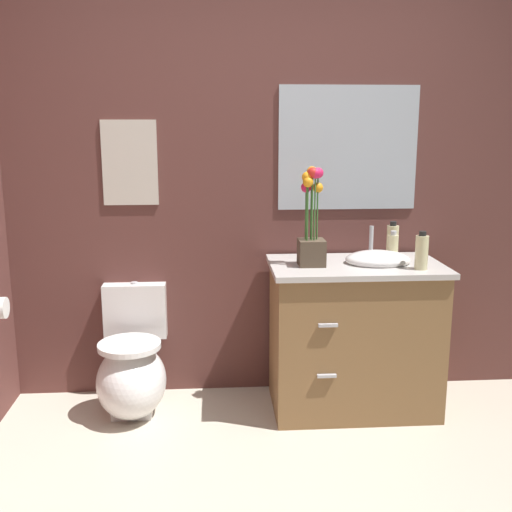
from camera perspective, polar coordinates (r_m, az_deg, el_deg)
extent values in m
cube|color=brown|center=(3.57, 3.32, 6.80)|extent=(4.44, 0.05, 2.50)
ellipsoid|color=white|center=(3.50, -11.51, -11.35)|extent=(0.38, 0.48, 0.40)
cube|color=white|center=(3.59, -11.33, -12.64)|extent=(0.22, 0.26, 0.18)
cube|color=white|center=(3.66, -11.16, -4.97)|extent=(0.36, 0.13, 0.32)
cylinder|color=white|center=(3.41, -11.71, -8.17)|extent=(0.34, 0.34, 0.03)
cylinder|color=#B7B7BC|center=(3.62, -11.27, -2.54)|extent=(0.04, 0.04, 0.02)
cube|color=brown|center=(3.50, 9.07, -7.66)|extent=(0.90, 0.52, 0.81)
cube|color=#BCB7B2|center=(3.38, 9.31, -0.95)|extent=(0.94, 0.56, 0.03)
ellipsoid|color=white|center=(3.41, 11.30, -0.34)|extent=(0.36, 0.26, 0.10)
cylinder|color=#B7B7BC|center=(3.54, 10.67, 1.33)|extent=(0.02, 0.02, 0.18)
cube|color=#B7B7BC|center=(3.15, 6.73, -6.42)|extent=(0.10, 0.02, 0.02)
cube|color=#B7B7BC|center=(3.25, 6.61, -11.03)|extent=(0.10, 0.02, 0.02)
cube|color=#4C3D2D|center=(3.30, 5.18, 0.33)|extent=(0.14, 0.14, 0.14)
cylinder|color=#386B2D|center=(3.27, 5.74, 4.61)|extent=(0.01, 0.01, 0.35)
sphere|color=#E01E51|center=(3.25, 5.81, 7.71)|extent=(0.06, 0.06, 0.06)
cylinder|color=#386B2D|center=(3.28, 5.73, 3.96)|extent=(0.01, 0.01, 0.28)
sphere|color=orange|center=(3.27, 5.78, 6.35)|extent=(0.06, 0.06, 0.06)
cylinder|color=#386B2D|center=(3.27, 5.17, 4.69)|extent=(0.01, 0.01, 0.36)
sphere|color=orange|center=(3.26, 5.23, 7.83)|extent=(0.06, 0.06, 0.06)
cylinder|color=#386B2D|center=(3.28, 4.66, 3.98)|extent=(0.01, 0.01, 0.28)
sphere|color=#E01E51|center=(3.26, 4.70, 6.39)|extent=(0.06, 0.06, 0.06)
cylinder|color=#386B2D|center=(3.24, 4.73, 4.40)|extent=(0.01, 0.01, 0.33)
sphere|color=orange|center=(3.22, 4.78, 7.34)|extent=(0.06, 0.06, 0.06)
cylinder|color=#386B2D|center=(3.23, 4.82, 4.15)|extent=(0.01, 0.01, 0.31)
sphere|color=orange|center=(3.21, 4.87, 6.89)|extent=(0.06, 0.06, 0.06)
cylinder|color=#386B2D|center=(3.24, 5.25, 4.58)|extent=(0.01, 0.01, 0.36)
sphere|color=red|center=(3.22, 5.32, 7.74)|extent=(0.06, 0.06, 0.06)
cylinder|color=#386B2D|center=(3.24, 5.50, 4.55)|extent=(0.01, 0.01, 0.35)
sphere|color=#E01E51|center=(3.22, 5.56, 7.68)|extent=(0.06, 0.06, 0.06)
cylinder|color=beige|center=(3.46, 12.63, 0.70)|extent=(0.06, 0.06, 0.15)
cylinder|color=#B7B7BC|center=(3.44, 12.70, 2.10)|extent=(0.03, 0.03, 0.02)
cylinder|color=beige|center=(3.55, 12.59, 1.31)|extent=(0.07, 0.07, 0.18)
cylinder|color=black|center=(3.53, 12.67, 2.96)|extent=(0.04, 0.04, 0.02)
cylinder|color=beige|center=(3.30, 15.16, 0.31)|extent=(0.07, 0.07, 0.18)
cylinder|color=black|center=(3.28, 15.26, 2.03)|extent=(0.04, 0.04, 0.02)
cube|color=beige|center=(3.54, -11.68, 8.49)|extent=(0.31, 0.01, 0.47)
cube|color=#B2BCC6|center=(3.59, 8.57, 9.90)|extent=(0.80, 0.01, 0.70)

